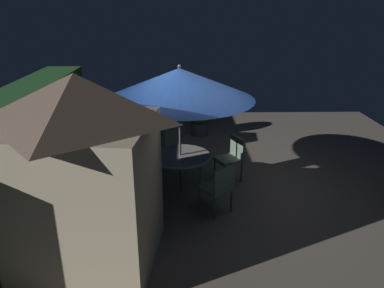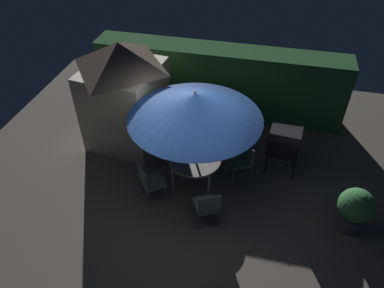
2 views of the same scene
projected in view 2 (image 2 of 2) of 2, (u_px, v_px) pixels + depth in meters
name	position (u px, v px, depth m)	size (l,w,h in m)	color
ground_plane	(188.00, 198.00, 7.93)	(11.00, 11.00, 0.00)	#6B6056
hedge_backdrop	(218.00, 81.00, 9.94)	(6.70, 0.87, 1.89)	#28602D
garden_shed	(125.00, 94.00, 8.69)	(1.92, 2.03, 2.64)	#C6B793
patio_table	(195.00, 161.00, 7.84)	(1.13, 1.13, 0.75)	#B2ADA3
patio_umbrella	(195.00, 106.00, 6.94)	(2.67, 2.67, 2.43)	#4C4C51
bbq_grill	(284.00, 143.00, 8.05)	(0.75, 0.58, 1.20)	black
chair_near_shed	(243.00, 158.00, 8.14)	(0.62, 0.62, 0.90)	slate
chair_far_side	(182.00, 133.00, 8.84)	(0.62, 0.63, 0.90)	slate
chair_toward_hedge	(149.00, 181.00, 7.60)	(0.65, 0.65, 0.90)	slate
chair_toward_house	(208.00, 206.00, 7.08)	(0.62, 0.62, 0.90)	slate
potted_plant_by_shed	(355.00, 209.00, 6.99)	(0.68, 0.68, 0.98)	#4C4C51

